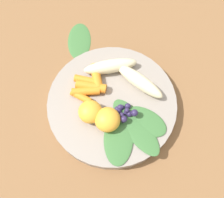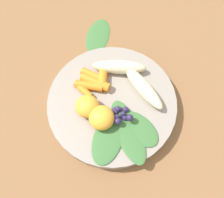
# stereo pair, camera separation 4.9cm
# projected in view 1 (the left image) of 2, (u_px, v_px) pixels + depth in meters

# --- Properties ---
(ground_plane) EXTENTS (2.40, 2.40, 0.00)m
(ground_plane) POSITION_uv_depth(u_px,v_px,m) (112.00, 106.00, 0.53)
(ground_plane) COLOR brown
(bowl) EXTENTS (0.27, 0.27, 0.03)m
(bowl) POSITION_uv_depth(u_px,v_px,m) (112.00, 103.00, 0.51)
(bowl) COLOR gray
(bowl) RESTS_ON ground_plane
(banana_peeled_left) EXTENTS (0.06, 0.12, 0.03)m
(banana_peeled_left) POSITION_uv_depth(u_px,v_px,m) (110.00, 66.00, 0.52)
(banana_peeled_left) COLOR beige
(banana_peeled_left) RESTS_ON bowl
(banana_peeled_right) EXTENTS (0.12, 0.07, 0.03)m
(banana_peeled_right) POSITION_uv_depth(u_px,v_px,m) (139.00, 81.00, 0.50)
(banana_peeled_right) COLOR beige
(banana_peeled_right) RESTS_ON bowl
(orange_segment_near) EXTENTS (0.05, 0.05, 0.04)m
(orange_segment_near) POSITION_uv_depth(u_px,v_px,m) (108.00, 120.00, 0.46)
(orange_segment_near) COLOR #F4A833
(orange_segment_near) RESTS_ON bowl
(orange_segment_far) EXTENTS (0.05, 0.05, 0.04)m
(orange_segment_far) POSITION_uv_depth(u_px,v_px,m) (90.00, 112.00, 0.47)
(orange_segment_far) COLOR #F4A833
(orange_segment_far) RESTS_ON bowl
(carrot_front) EXTENTS (0.06, 0.04, 0.02)m
(carrot_front) POSITION_uv_depth(u_px,v_px,m) (96.00, 77.00, 0.51)
(carrot_front) COLOR orange
(carrot_front) RESTS_ON bowl
(carrot_mid_left) EXTENTS (0.04, 0.05, 0.02)m
(carrot_mid_left) POSITION_uv_depth(u_px,v_px,m) (86.00, 80.00, 0.51)
(carrot_mid_left) COLOR orange
(carrot_mid_left) RESTS_ON bowl
(carrot_mid_right) EXTENTS (0.05, 0.06, 0.02)m
(carrot_mid_right) POSITION_uv_depth(u_px,v_px,m) (91.00, 86.00, 0.50)
(carrot_mid_right) COLOR orange
(carrot_mid_right) RESTS_ON bowl
(carrot_rear) EXTENTS (0.04, 0.06, 0.02)m
(carrot_rear) POSITION_uv_depth(u_px,v_px,m) (86.00, 91.00, 0.50)
(carrot_rear) COLOR orange
(carrot_rear) RESTS_ON bowl
(carrot_small) EXTENTS (0.05, 0.04, 0.01)m
(carrot_small) POSITION_uv_depth(u_px,v_px,m) (81.00, 97.00, 0.50)
(carrot_small) COLOR orange
(carrot_small) RESTS_ON bowl
(blueberry_pile) EXTENTS (0.04, 0.04, 0.03)m
(blueberry_pile) POSITION_uv_depth(u_px,v_px,m) (125.00, 112.00, 0.48)
(blueberry_pile) COLOR #2D234C
(blueberry_pile) RESTS_ON bowl
(kale_leaf_left) EXTENTS (0.12, 0.11, 0.01)m
(kale_leaf_left) POSITION_uv_depth(u_px,v_px,m) (119.00, 138.00, 0.47)
(kale_leaf_left) COLOR #3D7038
(kale_leaf_left) RESTS_ON bowl
(kale_leaf_right) EXTENTS (0.15, 0.07, 0.01)m
(kale_leaf_right) POSITION_uv_depth(u_px,v_px,m) (136.00, 126.00, 0.48)
(kale_leaf_right) COLOR #3D7038
(kale_leaf_right) RESTS_ON bowl
(kale_leaf_rear) EXTENTS (0.11, 0.09, 0.01)m
(kale_leaf_rear) POSITION_uv_depth(u_px,v_px,m) (145.00, 121.00, 0.48)
(kale_leaf_rear) COLOR #3D7038
(kale_leaf_rear) RESTS_ON bowl
(kale_leaf_stray) EXTENTS (0.13, 0.10, 0.01)m
(kale_leaf_stray) POSITION_uv_depth(u_px,v_px,m) (79.00, 40.00, 0.60)
(kale_leaf_stray) COLOR #3D7038
(kale_leaf_stray) RESTS_ON ground_plane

